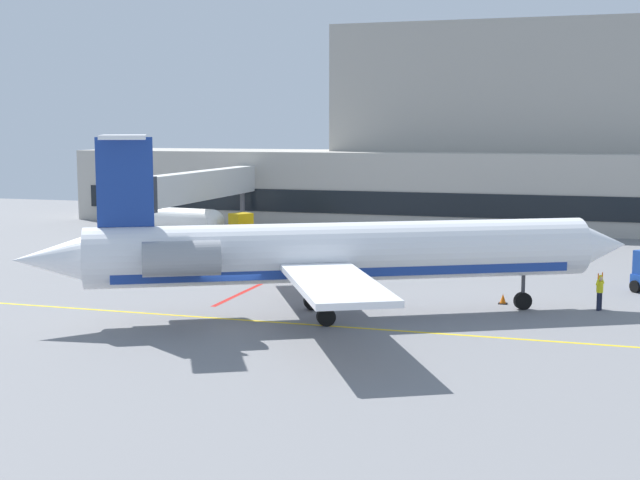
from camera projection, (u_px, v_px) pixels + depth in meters
The scene contains 10 objects.
ground at pixel (236, 326), 42.00m from camera, with size 120.00×120.00×0.11m.
terminal_building at pixel (481, 157), 83.30m from camera, with size 79.19×12.09×19.16m.
jet_bridge_west at pixel (193, 187), 72.35m from camera, with size 2.40×22.69×5.84m.
regional_jet at pixel (333, 253), 43.35m from camera, with size 28.55×21.11×9.03m.
baggage_tug at pixel (245, 228), 73.20m from camera, with size 3.92×3.37×2.24m.
fuel_tank at pixel (182, 220), 76.27m from camera, with size 8.32×2.92×2.42m.
marshaller at pixel (600, 291), 45.22m from camera, with size 0.47×0.78×1.96m.
safety_cone_alpha at pixel (292, 277), 53.99m from camera, with size 0.47×0.47×0.55m.
safety_cone_bravo at pixel (503, 299), 47.01m from camera, with size 0.47×0.47×0.55m.
safety_cone_charlie at pixel (328, 286), 50.84m from camera, with size 0.47×0.47×0.55m.
Camera 1 is at (15.99, -38.11, 9.41)m, focal length 49.37 mm.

